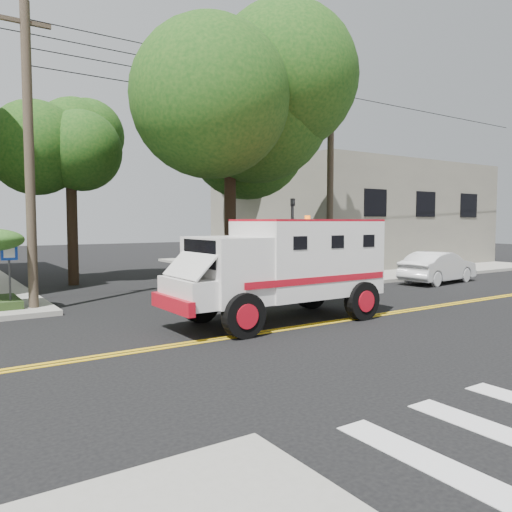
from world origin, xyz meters
TOP-DOWN VIEW (x-y plane):
  - ground at (0.00, 0.00)m, footprint 100.00×100.00m
  - sidewalk_ne at (13.50, 13.50)m, footprint 17.00×17.00m
  - building_right at (15.00, 14.00)m, footprint 14.00×12.00m
  - utility_pole_left at (-5.60, 6.00)m, footprint 0.28×0.28m
  - utility_pole_right at (6.30, 6.20)m, footprint 0.28×0.28m
  - tree_main at (1.94, 6.21)m, footprint 6.08×5.70m
  - tree_left at (-2.68, 11.79)m, footprint 4.48×4.20m
  - tree_right at (8.84, 15.77)m, footprint 4.80×4.50m
  - traffic_signal at (3.80, 5.60)m, footprint 0.15×0.18m
  - accessibility_sign at (-6.20, 6.17)m, footprint 0.45×0.10m
  - armored_truck at (-0.14, 0.86)m, footprint 6.09×2.50m
  - parked_sedan at (10.51, 3.80)m, footprint 4.33×1.94m
  - pedestrian_a at (5.50, 7.17)m, footprint 0.69×0.46m
  - pedestrian_b at (5.76, 9.25)m, footprint 0.92×0.80m

SIDE VIEW (x-z plane):
  - ground at x=0.00m, z-range 0.00..0.00m
  - sidewalk_ne at x=13.50m, z-range 0.00..0.15m
  - parked_sedan at x=10.51m, z-range 0.00..1.38m
  - pedestrian_b at x=5.76m, z-range 0.15..1.78m
  - pedestrian_a at x=5.50m, z-range 0.15..2.00m
  - accessibility_sign at x=-6.20m, z-range 0.35..2.38m
  - armored_truck at x=-0.14m, z-range 0.19..2.95m
  - traffic_signal at x=3.80m, z-range 0.43..4.03m
  - building_right at x=15.00m, z-range 0.15..6.15m
  - utility_pole_left at x=-5.60m, z-range 0.00..9.00m
  - utility_pole_right at x=6.30m, z-range 0.00..9.00m
  - tree_left at x=-2.68m, z-range 1.88..9.58m
  - tree_right at x=8.84m, z-range 1.99..10.19m
  - tree_main at x=1.94m, z-range 2.27..12.12m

